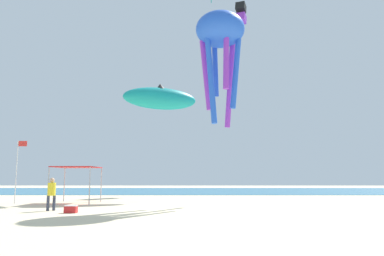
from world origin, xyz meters
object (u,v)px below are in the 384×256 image
(person_near_tent, at_px, (52,191))
(kite_inflatable_teal, at_px, (160,98))
(kite_box_black, at_px, (241,13))
(kite_octopus_blue, at_px, (220,35))
(banner_flag, at_px, (18,166))
(canopy_tent, at_px, (77,169))
(cooler_box, at_px, (71,209))

(person_near_tent, distance_m, kite_inflatable_teal, 12.16)
(kite_box_black, xyz_separation_m, kite_octopus_blue, (-4.49, -23.35, -12.30))
(kite_octopus_blue, bearing_deg, banner_flag, 71.57)
(canopy_tent, xyz_separation_m, banner_flag, (-3.63, -0.64, 0.17))
(canopy_tent, relative_size, kite_box_black, 1.01)
(person_near_tent, bearing_deg, kite_box_black, 30.96)
(banner_flag, xyz_separation_m, cooler_box, (5.56, -6.13, -2.21))
(kite_box_black, bearing_deg, person_near_tent, 85.20)
(banner_flag, height_order, kite_octopus_blue, kite_octopus_blue)
(kite_box_black, bearing_deg, cooler_box, 88.40)
(person_near_tent, xyz_separation_m, cooler_box, (1.40, -1.16, -0.79))
(person_near_tent, height_order, kite_octopus_blue, kite_octopus_blue)
(canopy_tent, bearing_deg, banner_flag, -169.99)
(kite_inflatable_teal, distance_m, kite_box_black, 26.12)
(banner_flag, height_order, kite_box_black, kite_box_black)
(banner_flag, bearing_deg, kite_box_black, 52.57)
(kite_octopus_blue, bearing_deg, kite_box_black, -27.89)
(cooler_box, height_order, kite_octopus_blue, kite_octopus_blue)
(person_near_tent, height_order, banner_flag, banner_flag)
(canopy_tent, distance_m, kite_box_black, 33.79)
(cooler_box, bearing_deg, kite_box_black, 67.53)
(kite_box_black, bearing_deg, canopy_tent, 78.86)
(banner_flag, bearing_deg, cooler_box, -47.77)
(canopy_tent, height_order, kite_box_black, kite_box_black)
(banner_flag, xyz_separation_m, kite_box_black, (17.62, 23.02, 20.94))
(cooler_box, distance_m, kite_box_black, 39.13)
(canopy_tent, height_order, cooler_box, canopy_tent)
(cooler_box, relative_size, kite_box_black, 0.20)
(kite_inflatable_teal, height_order, kite_octopus_blue, kite_octopus_blue)
(person_near_tent, relative_size, banner_flag, 0.41)
(person_near_tent, bearing_deg, cooler_box, -73.16)
(kite_inflatable_teal, xyz_separation_m, kite_octopus_blue, (4.35, -4.39, 3.33))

